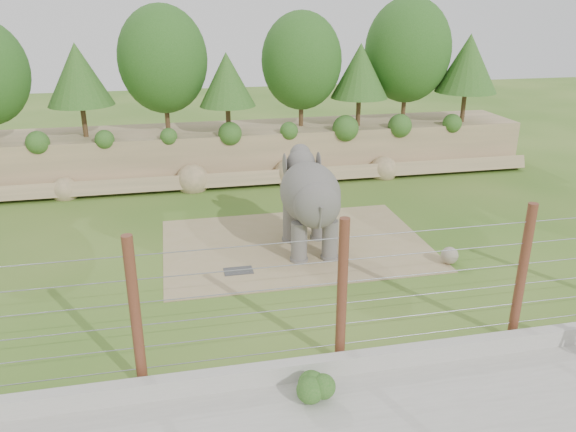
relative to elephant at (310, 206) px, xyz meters
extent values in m
plane|color=#34671A|center=(-0.92, -2.47, -1.75)|extent=(90.00, 90.00, 0.00)
cube|color=#837654|center=(-0.92, 10.53, -0.50)|extent=(30.00, 4.00, 2.50)
cube|color=#837654|center=(-0.92, 8.23, -1.40)|extent=(30.00, 1.37, 1.07)
cylinder|color=#3F2B19|center=(-8.92, 10.03, 1.54)|extent=(0.24, 0.24, 1.58)
sphere|color=#1E4F16|center=(-8.92, 10.03, 3.68)|extent=(3.60, 3.60, 3.60)
cylinder|color=#3F2B19|center=(-4.92, 10.53, 1.71)|extent=(0.24, 0.24, 1.92)
sphere|color=#1E4F16|center=(-4.92, 10.53, 4.33)|extent=(4.40, 4.40, 4.40)
cylinder|color=#3F2B19|center=(-1.92, 9.33, 1.45)|extent=(0.24, 0.24, 1.40)
sphere|color=#1E4F16|center=(-1.92, 9.33, 3.35)|extent=(3.20, 3.20, 3.20)
cylinder|color=#3F2B19|center=(2.08, 10.33, 1.66)|extent=(0.24, 0.24, 1.82)
sphere|color=#1E4F16|center=(2.08, 10.33, 4.13)|extent=(4.16, 4.16, 4.16)
cylinder|color=#3F2B19|center=(5.08, 9.73, 1.50)|extent=(0.24, 0.24, 1.50)
sphere|color=#1E4F16|center=(5.08, 9.73, 3.55)|extent=(3.44, 3.44, 3.44)
cylinder|color=#3F2B19|center=(8.08, 10.73, 1.77)|extent=(0.24, 0.24, 2.03)
sphere|color=#1E4F16|center=(8.08, 10.73, 4.52)|extent=(4.64, 4.64, 4.64)
cylinder|color=#3F2B19|center=(11.08, 9.53, 1.57)|extent=(0.24, 0.24, 1.64)
sphere|color=#1E4F16|center=(11.08, 9.53, 3.81)|extent=(3.76, 3.76, 3.76)
cube|color=#9F8A5C|center=(-0.42, 0.53, -1.74)|extent=(10.00, 7.00, 0.02)
cube|color=#262628|center=(-2.86, -1.31, -1.71)|extent=(1.00, 0.60, 0.03)
sphere|color=gray|center=(4.58, -2.26, -1.42)|extent=(0.62, 0.62, 0.62)
cube|color=#A8A59C|center=(-0.92, -7.47, -1.50)|extent=(26.00, 0.35, 0.50)
cube|color=#A8A59C|center=(-0.92, -9.47, -1.74)|extent=(26.00, 4.00, 0.01)
cylinder|color=#552617|center=(-5.92, -6.97, 0.25)|extent=(0.26, 0.26, 4.00)
cylinder|color=#552617|center=(-0.92, -6.97, 0.25)|extent=(0.26, 0.26, 4.00)
cylinder|color=#552617|center=(4.08, -6.97, 0.25)|extent=(0.26, 0.26, 4.00)
cylinder|color=gray|center=(-0.92, -6.97, -1.25)|extent=(20.00, 0.02, 0.02)
cylinder|color=gray|center=(-0.92, -6.97, -0.65)|extent=(20.00, 0.02, 0.02)
cylinder|color=gray|center=(-0.92, -6.97, -0.05)|extent=(20.00, 0.02, 0.02)
cylinder|color=gray|center=(-0.92, -6.97, 0.55)|extent=(20.00, 0.02, 0.02)
cylinder|color=gray|center=(-0.92, -6.97, 1.15)|extent=(20.00, 0.02, 0.02)
cylinder|color=gray|center=(-0.92, -6.97, 1.75)|extent=(20.00, 0.02, 0.02)
sphere|color=#255E1A|center=(-1.92, -8.27, -1.40)|extent=(0.67, 0.67, 0.67)
camera|label=1|loc=(-4.79, -18.77, 7.07)|focal=35.00mm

